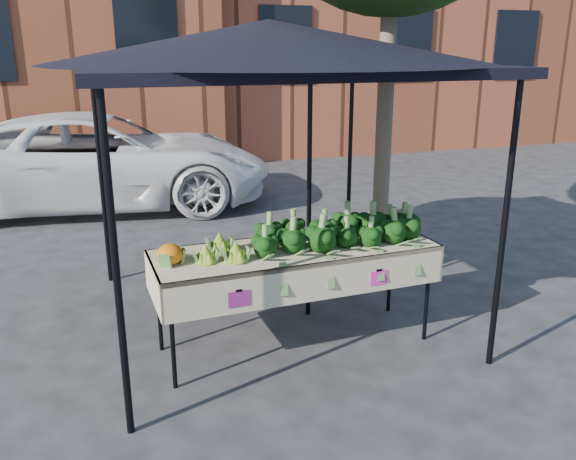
{
  "coord_description": "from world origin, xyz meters",
  "views": [
    {
      "loc": [
        -1.74,
        -4.35,
        2.53
      ],
      "look_at": [
        -0.19,
        0.3,
        1.0
      ],
      "focal_mm": 37.04,
      "sensor_mm": 36.0,
      "label": 1
    }
  ],
  "objects_px": {
    "canopy": "(270,178)",
    "table": "(295,297)",
    "street_tree": "(388,54)",
    "vehicle": "(88,32)"
  },
  "relations": [
    {
      "from": "street_tree",
      "to": "vehicle",
      "type": "bearing_deg",
      "value": 121.68
    },
    {
      "from": "canopy",
      "to": "street_tree",
      "type": "xyz_separation_m",
      "value": [
        1.35,
        0.42,
        1.08
      ]
    },
    {
      "from": "canopy",
      "to": "street_tree",
      "type": "bearing_deg",
      "value": 17.25
    },
    {
      "from": "table",
      "to": "street_tree",
      "type": "bearing_deg",
      "value": 38.41
    },
    {
      "from": "table",
      "to": "canopy",
      "type": "height_order",
      "value": "canopy"
    },
    {
      "from": "canopy",
      "to": "table",
      "type": "bearing_deg",
      "value": -87.65
    },
    {
      "from": "table",
      "to": "street_tree",
      "type": "distance_m",
      "value": 2.62
    },
    {
      "from": "table",
      "to": "vehicle",
      "type": "relative_size",
      "value": 0.45
    },
    {
      "from": "street_tree",
      "to": "table",
      "type": "bearing_deg",
      "value": -141.59
    },
    {
      "from": "canopy",
      "to": "street_tree",
      "type": "height_order",
      "value": "street_tree"
    }
  ]
}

